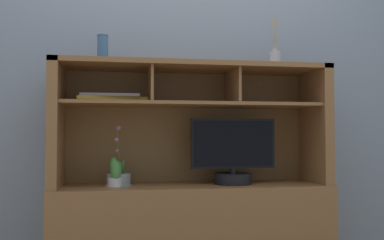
{
  "coord_description": "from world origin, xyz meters",
  "views": [
    {
      "loc": [
        -0.46,
        -2.7,
        0.89
      ],
      "look_at": [
        0.0,
        0.0,
        0.98
      ],
      "focal_mm": 41.39,
      "sensor_mm": 36.0,
      "label": 1
    }
  ],
  "objects_px": {
    "tv_monitor": "(233,158)",
    "diffuser_bottle": "(275,59)",
    "media_console": "(192,211)",
    "magazine_stack_left": "(111,99)",
    "potted_orchid": "(119,178)",
    "ceramic_vase": "(103,48)",
    "potted_fern": "(115,173)"
  },
  "relations": [
    {
      "from": "potted_fern",
      "to": "tv_monitor",
      "type": "bearing_deg",
      "value": 0.2
    },
    {
      "from": "tv_monitor",
      "to": "media_console",
      "type": "bearing_deg",
      "value": 171.96
    },
    {
      "from": "magazine_stack_left",
      "to": "ceramic_vase",
      "type": "bearing_deg",
      "value": -132.6
    },
    {
      "from": "tv_monitor",
      "to": "potted_orchid",
      "type": "bearing_deg",
      "value": 176.38
    },
    {
      "from": "potted_fern",
      "to": "ceramic_vase",
      "type": "bearing_deg",
      "value": 167.58
    },
    {
      "from": "tv_monitor",
      "to": "diffuser_bottle",
      "type": "bearing_deg",
      "value": 7.41
    },
    {
      "from": "potted_orchid",
      "to": "diffuser_bottle",
      "type": "relative_size",
      "value": 1.13
    },
    {
      "from": "diffuser_bottle",
      "to": "potted_fern",
      "type": "bearing_deg",
      "value": -177.71
    },
    {
      "from": "media_console",
      "to": "diffuser_bottle",
      "type": "relative_size",
      "value": 5.29
    },
    {
      "from": "tv_monitor",
      "to": "magazine_stack_left",
      "type": "xyz_separation_m",
      "value": [
        -0.75,
        0.07,
        0.36
      ]
    },
    {
      "from": "potted_fern",
      "to": "ceramic_vase",
      "type": "xyz_separation_m",
      "value": [
        -0.08,
        0.02,
        0.75
      ]
    },
    {
      "from": "tv_monitor",
      "to": "magazine_stack_left",
      "type": "bearing_deg",
      "value": 174.76
    },
    {
      "from": "tv_monitor",
      "to": "potted_fern",
      "type": "distance_m",
      "value": 0.73
    },
    {
      "from": "tv_monitor",
      "to": "ceramic_vase",
      "type": "height_order",
      "value": "ceramic_vase"
    },
    {
      "from": "tv_monitor",
      "to": "diffuser_bottle",
      "type": "xyz_separation_m",
      "value": [
        0.29,
        0.04,
        0.63
      ]
    },
    {
      "from": "media_console",
      "to": "diffuser_bottle",
      "type": "distance_m",
      "value": 1.11
    },
    {
      "from": "potted_orchid",
      "to": "magazine_stack_left",
      "type": "distance_m",
      "value": 0.49
    },
    {
      "from": "potted_orchid",
      "to": "diffuser_bottle",
      "type": "height_order",
      "value": "diffuser_bottle"
    },
    {
      "from": "media_console",
      "to": "diffuser_bottle",
      "type": "xyz_separation_m",
      "value": [
        0.55,
        0.0,
        0.97
      ]
    },
    {
      "from": "potted_orchid",
      "to": "ceramic_vase",
      "type": "distance_m",
      "value": 0.79
    },
    {
      "from": "tv_monitor",
      "to": "potted_orchid",
      "type": "distance_m",
      "value": 0.71
    },
    {
      "from": "media_console",
      "to": "potted_fern",
      "type": "distance_m",
      "value": 0.53
    },
    {
      "from": "tv_monitor",
      "to": "magazine_stack_left",
      "type": "height_order",
      "value": "magazine_stack_left"
    },
    {
      "from": "ceramic_vase",
      "to": "potted_orchid",
      "type": "bearing_deg",
      "value": 16.48
    },
    {
      "from": "ceramic_vase",
      "to": "potted_fern",
      "type": "bearing_deg",
      "value": -12.42
    },
    {
      "from": "magazine_stack_left",
      "to": "ceramic_vase",
      "type": "height_order",
      "value": "ceramic_vase"
    },
    {
      "from": "diffuser_bottle",
      "to": "ceramic_vase",
      "type": "xyz_separation_m",
      "value": [
        -1.09,
        -0.02,
        0.03
      ]
    },
    {
      "from": "media_console",
      "to": "tv_monitor",
      "type": "relative_size",
      "value": 3.16
    },
    {
      "from": "ceramic_vase",
      "to": "tv_monitor",
      "type": "bearing_deg",
      "value": -1.06
    },
    {
      "from": "magazine_stack_left",
      "to": "diffuser_bottle",
      "type": "relative_size",
      "value": 1.39
    },
    {
      "from": "tv_monitor",
      "to": "potted_fern",
      "type": "relative_size",
      "value": 3.05
    },
    {
      "from": "media_console",
      "to": "tv_monitor",
      "type": "height_order",
      "value": "media_console"
    }
  ]
}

